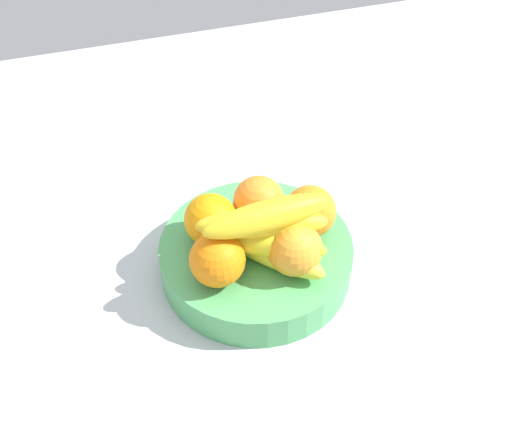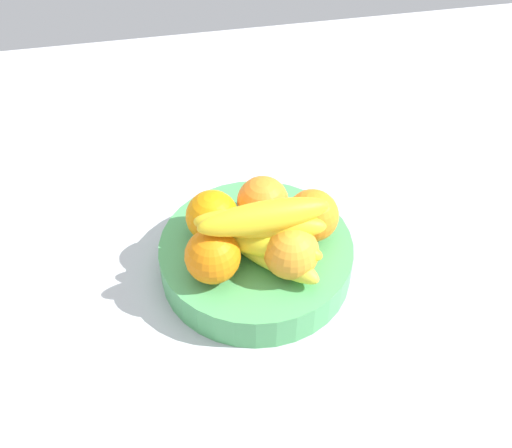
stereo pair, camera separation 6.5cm
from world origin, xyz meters
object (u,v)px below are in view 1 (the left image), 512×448
Objects in this scene: fruit_bowl at (256,257)px; banana_bunch at (265,233)px; orange_front_right at (211,220)px; orange_center at (217,260)px; orange_back_right at (310,211)px; orange_front_left at (259,201)px; orange_back_left at (295,249)px.

banana_bunch is (-0.17, 3.13, 7.90)cm from fruit_bowl.
fruit_bowl is 1.52× the size of banana_bunch.
orange_front_right is 1.00× the size of orange_center.
orange_back_right is 0.41× the size of banana_bunch.
fruit_bowl is at bearing -86.90° from banana_bunch.
banana_bunch reaches higher than orange_front_right.
banana_bunch is at bearing 77.67° from orange_front_left.
banana_bunch is (-6.63, -1.13, 1.69)cm from orange_center.
orange_center is 1.00× the size of orange_back_left.
orange_front_right and orange_center have the same top height.
orange_center and orange_back_left have the same top height.
orange_center is at bearing 18.38° from orange_back_right.
banana_bunch is at bearing -170.31° from orange_center.
orange_front_left is 1.00× the size of orange_back_left.
banana_bunch is at bearing 132.79° from orange_front_right.
fruit_bowl is 8.80cm from orange_front_right.
fruit_bowl is 3.71× the size of orange_front_right.
orange_front_left reaches higher than fruit_bowl.
orange_front_right is 8.47cm from banana_bunch.
orange_center is 10.05cm from orange_back_left.
orange_back_left is 7.42cm from orange_back_right.
orange_back_left is (-1.67, 9.99, 0.00)cm from orange_front_left.
orange_center is at bearing 9.69° from banana_bunch.
orange_front_right reaches higher than fruit_bowl.
orange_front_left is at bearing -33.49° from orange_back_right.
orange_back_left is at bearing 53.79° from orange_back_right.
orange_center reaches higher than fruit_bowl.
orange_front_left is at bearing -112.16° from fruit_bowl.
orange_front_left and orange_front_right have the same top height.
banana_bunch reaches higher than orange_back_right.
orange_back_right is (-6.05, 4.00, 0.00)cm from orange_front_left.
orange_front_right is at bearing -10.41° from orange_back_right.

